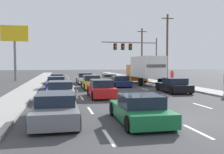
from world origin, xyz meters
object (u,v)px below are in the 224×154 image
object	(u,v)px
utility_pole_mid	(167,47)
pedestrian_near_corner	(172,77)
car_white	(84,79)
traffic_signal_mast	(132,49)
utility_pole_far	(142,52)
car_navy	(120,82)
car_silver	(60,91)
car_maroon	(57,79)
car_red	(101,89)
car_green	(140,110)
car_blue	(56,83)
box_truck	(144,69)
car_gray	(56,108)
car_tan	(108,78)
car_black	(174,86)
roadside_billboard	(15,42)
car_yellow	(91,83)

from	to	relation	value
utility_pole_mid	pedestrian_near_corner	bearing A→B (deg)	-109.44
car_white	pedestrian_near_corner	world-z (taller)	pedestrian_near_corner
traffic_signal_mast	utility_pole_far	distance (m)	9.37
utility_pole_far	car_navy	bearing A→B (deg)	-116.72
car_silver	pedestrian_near_corner	xyz separation A→B (m)	(13.24, 9.38, 0.40)
car_maroon	car_silver	xyz separation A→B (m)	(0.31, -15.07, 0.02)
traffic_signal_mast	utility_pole_mid	distance (m)	5.27
car_silver	car_red	size ratio (longest dim) A/B	1.13
car_maroon	car_silver	bearing A→B (deg)	-88.83
car_maroon	utility_pole_far	distance (m)	19.50
car_green	utility_pole_mid	world-z (taller)	utility_pole_mid
car_blue	box_truck	xyz separation A→B (m)	(10.59, 3.45, 1.37)
car_gray	pedestrian_near_corner	distance (m)	21.03
box_truck	car_maroon	bearing A→B (deg)	158.05
utility_pole_far	utility_pole_mid	bearing A→B (deg)	-89.68
car_tan	box_truck	xyz separation A→B (m)	(3.58, -4.69, 1.43)
car_blue	car_white	bearing A→B (deg)	61.54
car_green	utility_pole_far	bearing A→B (deg)	70.57
car_maroon	pedestrian_near_corner	distance (m)	14.70
car_blue	car_black	bearing A→B (deg)	-26.51
car_silver	roadside_billboard	xyz separation A→B (m)	(-6.40, 20.65, 5.21)
car_red	box_truck	distance (m)	12.61
car_white	box_truck	xyz separation A→B (m)	(7.11, -2.97, 1.33)
car_black	traffic_signal_mast	distance (m)	16.18
car_tan	utility_pole_far	xyz separation A→B (m)	(8.58, 10.57, 4.21)
car_yellow	car_black	xyz separation A→B (m)	(6.75, -4.96, -0.04)
car_silver	utility_pole_far	distance (m)	30.48
car_yellow	roadside_billboard	world-z (taller)	roadside_billboard
car_gray	car_yellow	bearing A→B (deg)	76.30
car_black	roadside_billboard	distance (m)	25.15
car_navy	roadside_billboard	distance (m)	18.30
car_black	pedestrian_near_corner	size ratio (longest dim) A/B	2.34
car_gray	box_truck	distance (m)	20.51
box_truck	utility_pole_far	bearing A→B (deg)	71.86
car_yellow	traffic_signal_mast	bearing A→B (deg)	54.58
car_yellow	car_black	world-z (taller)	car_yellow
utility_pole_mid	roadside_billboard	xyz separation A→B (m)	(-21.70, 5.42, 0.83)
car_blue	roadside_billboard	xyz separation A→B (m)	(-6.06, 13.29, 5.23)
utility_pole_mid	utility_pole_far	world-z (taller)	utility_pole_mid
car_tan	utility_pole_mid	xyz separation A→B (m)	(8.64, -0.27, 4.46)
car_white	roadside_billboard	world-z (taller)	roadside_billboard
utility_pole_far	car_green	bearing A→B (deg)	-109.43
box_truck	utility_pole_mid	bearing A→B (deg)	41.12
car_maroon	car_green	world-z (taller)	car_maroon
car_black	utility_pole_mid	size ratio (longest dim) A/B	0.42
utility_pole_mid	car_gray	bearing A→B (deg)	-125.25
car_white	car_tan	size ratio (longest dim) A/B	0.98
car_yellow	box_truck	bearing A→B (deg)	27.01
car_white	car_green	size ratio (longest dim) A/B	1.11
car_red	car_green	xyz separation A→B (m)	(0.26, -8.26, -0.08)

